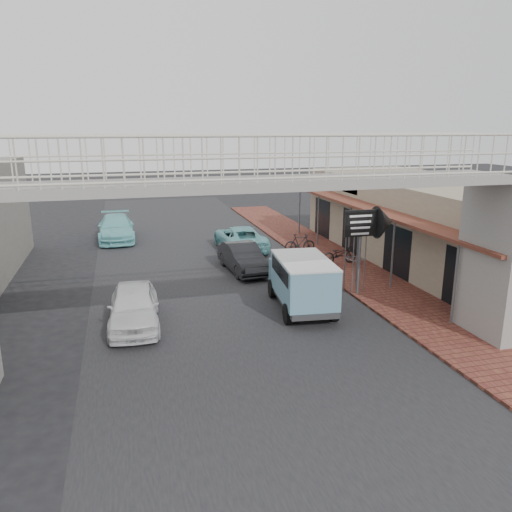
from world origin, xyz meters
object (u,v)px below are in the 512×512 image
white_hatchback (134,306)px  street_clock (357,227)px  motorcycle_near (340,254)px  arrow_sign (382,223)px  angkot_far (116,228)px  dark_sedan (243,258)px  motorcycle_far (300,243)px  angkot_curb (240,238)px  angkot_van (302,277)px

white_hatchback → street_clock: street_clock is taller
motorcycle_near → arrow_sign: size_ratio=0.52×
motorcycle_near → angkot_far: bearing=45.0°
dark_sedan → motorcycle_near: size_ratio=2.18×
angkot_far → motorcycle_far: size_ratio=3.03×
angkot_curb → motorcycle_far: size_ratio=2.90×
dark_sedan → street_clock: street_clock is taller
angkot_van → motorcycle_near: (3.82, 5.08, -0.67)m
motorcycle_far → street_clock: 6.73m
angkot_curb → street_clock: 8.86m
white_hatchback → angkot_far: 13.79m
white_hatchback → angkot_van: bearing=3.0°
angkot_curb → angkot_far: size_ratio=0.96×
white_hatchback → street_clock: 9.06m
arrow_sign → angkot_van: bearing=-167.7°
motorcycle_near → angkot_curb: bearing=36.4°
motorcycle_near → street_clock: street_clock is taller
angkot_van → street_clock: 3.36m
motorcycle_far → street_clock: street_clock is taller
angkot_curb → motorcycle_near: angkot_curb is taller
motorcycle_near → street_clock: bearing=158.9°
motorcycle_near → motorcycle_far: motorcycle_far is taller
motorcycle_near → white_hatchback: bearing=112.3°
angkot_far → street_clock: street_clock is taller
street_clock → dark_sedan: bearing=124.1°
street_clock → arrow_sign: (0.76, -0.59, 0.22)m
arrow_sign → white_hatchback: bearing=-174.8°
white_hatchback → angkot_curb: 11.18m
motorcycle_near → motorcycle_far: bearing=17.4°
angkot_far → angkot_curb: bearing=-34.0°
angkot_far → angkot_van: bearing=-65.0°
white_hatchback → angkot_curb: white_hatchback is taller
motorcycle_far → street_clock: bearing=-177.7°
angkot_far → street_clock: (9.30, -12.46, 1.98)m
dark_sedan → motorcycle_near: (4.73, -0.28, -0.07)m
angkot_van → motorcycle_far: size_ratio=2.56×
angkot_van → street_clock: street_clock is taller
angkot_curb → motorcycle_far: 3.31m
angkot_van → arrow_sign: bearing=17.5°
angkot_far → motorcycle_near: size_ratio=2.72×
angkot_curb → dark_sedan: bearing=77.4°
white_hatchback → motorcycle_near: bearing=30.2°
angkot_far → dark_sedan: bearing=-56.5°
angkot_van → angkot_curb: bearing=96.4°
motorcycle_far → arrow_sign: arrow_sign is taller
white_hatchback → motorcycle_near: 11.06m
white_hatchback → motorcycle_far: bearing=44.2°
motorcycle_near → motorcycle_far: 2.82m
angkot_van → street_clock: (2.74, 1.29, 1.45)m
angkot_curb → street_clock: bearing=108.1°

